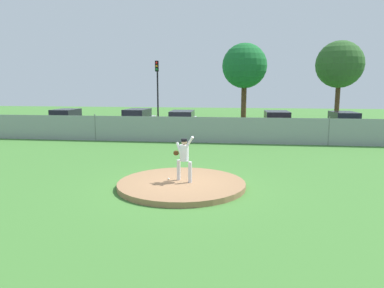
# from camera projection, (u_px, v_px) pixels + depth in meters

# --- Properties ---
(ground_plane) EXTENTS (80.00, 80.00, 0.00)m
(ground_plane) POSITION_uv_depth(u_px,v_px,m) (200.00, 155.00, 18.58)
(ground_plane) COLOR #427A33
(asphalt_strip) EXTENTS (44.00, 7.00, 0.01)m
(asphalt_strip) POSITION_uv_depth(u_px,v_px,m) (212.00, 133.00, 26.89)
(asphalt_strip) COLOR #2B2B2D
(asphalt_strip) RESTS_ON ground_plane
(pitchers_mound) EXTENTS (4.52, 4.52, 0.19)m
(pitchers_mound) POSITION_uv_depth(u_px,v_px,m) (181.00, 184.00, 12.69)
(pitchers_mound) COLOR #99704C
(pitchers_mound) RESTS_ON ground_plane
(pitcher_youth) EXTENTS (0.77, 0.41, 1.64)m
(pitcher_youth) POSITION_uv_depth(u_px,v_px,m) (184.00, 155.00, 12.62)
(pitcher_youth) COLOR silver
(pitcher_youth) RESTS_ON pitchers_mound
(baseball) EXTENTS (0.07, 0.07, 0.07)m
(baseball) POSITION_uv_depth(u_px,v_px,m) (169.00, 179.00, 12.94)
(baseball) COLOR white
(baseball) RESTS_ON pitchers_mound
(chainlink_fence) EXTENTS (36.62, 0.07, 1.73)m
(chainlink_fence) POSITION_uv_depth(u_px,v_px,m) (207.00, 130.00, 22.36)
(chainlink_fence) COLOR gray
(chainlink_fence) RESTS_ON ground_plane
(parked_car_white) EXTENTS (2.00, 4.77, 1.66)m
(parked_car_white) POSITION_uv_depth(u_px,v_px,m) (182.00, 122.00, 27.34)
(parked_car_white) COLOR silver
(parked_car_white) RESTS_ON ground_plane
(parked_car_slate) EXTENTS (1.85, 4.09, 1.74)m
(parked_car_slate) POSITION_uv_depth(u_px,v_px,m) (66.00, 121.00, 27.87)
(parked_car_slate) COLOR slate
(parked_car_slate) RESTS_ON ground_plane
(parked_car_teal) EXTENTS (1.92, 4.62, 1.68)m
(parked_car_teal) POSITION_uv_depth(u_px,v_px,m) (343.00, 124.00, 26.01)
(parked_car_teal) COLOR #146066
(parked_car_teal) RESTS_ON ground_plane
(parked_car_silver) EXTENTS (1.96, 4.59, 1.76)m
(parked_car_silver) POSITION_uv_depth(u_px,v_px,m) (137.00, 121.00, 27.85)
(parked_car_silver) COLOR #B7BABF
(parked_car_silver) RESTS_ON ground_plane
(parked_car_burgundy) EXTENTS (1.93, 4.46, 1.73)m
(parked_car_burgundy) POSITION_uv_depth(u_px,v_px,m) (277.00, 124.00, 25.96)
(parked_car_burgundy) COLOR maroon
(parked_car_burgundy) RESTS_ON ground_plane
(traffic_cone_orange) EXTENTS (0.40, 0.40, 0.55)m
(traffic_cone_orange) POSITION_uv_depth(u_px,v_px,m) (245.00, 127.00, 29.05)
(traffic_cone_orange) COLOR orange
(traffic_cone_orange) RESTS_ON asphalt_strip
(traffic_light_near) EXTENTS (0.28, 0.46, 5.65)m
(traffic_light_near) POSITION_uv_depth(u_px,v_px,m) (157.00, 83.00, 30.95)
(traffic_light_near) COLOR black
(traffic_light_near) RESTS_ON ground_plane
(tree_broad_left) EXTENTS (4.37, 4.37, 7.66)m
(tree_broad_left) POSITION_uv_depth(u_px,v_px,m) (245.00, 66.00, 35.01)
(tree_broad_left) COLOR #4C331E
(tree_broad_left) RESTS_ON ground_plane
(tree_tall_centre) EXTENTS (4.29, 4.29, 7.62)m
(tree_tall_centre) POSITION_uv_depth(u_px,v_px,m) (340.00, 65.00, 32.81)
(tree_tall_centre) COLOR #4C331E
(tree_tall_centre) RESTS_ON ground_plane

